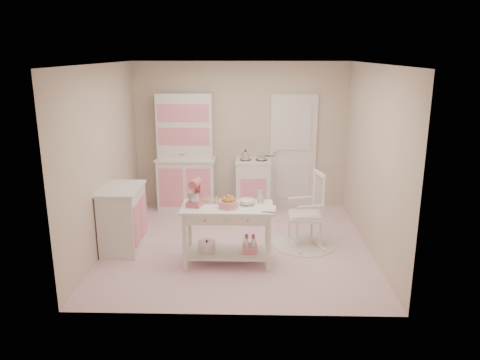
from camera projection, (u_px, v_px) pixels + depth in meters
name	position (u px, v px, depth m)	size (l,w,h in m)	color
room_shell	(237.00, 135.00, 6.47)	(3.84, 3.84, 2.62)	pink
door	(293.00, 151.00, 8.42)	(0.82, 0.05, 2.04)	white
hutch	(186.00, 152.00, 8.26)	(1.06, 0.50, 2.08)	white
stove	(253.00, 185.00, 8.33)	(0.62, 0.57, 0.92)	white
base_cabinet	(123.00, 218.00, 6.66)	(0.54, 0.84, 0.92)	white
lace_rug	(304.00, 244.00, 6.91)	(0.92, 0.92, 0.01)	white
rocking_chair	(305.00, 209.00, 6.77)	(0.48, 0.72, 1.10)	white
work_table	(227.00, 235.00, 6.23)	(1.20, 0.60, 0.80)	white
stand_mixer	(195.00, 193.00, 6.11)	(0.20, 0.28, 0.34)	#DE5D70
cookie_tray	(217.00, 201.00, 6.30)	(0.34, 0.24, 0.02)	silver
bread_basket	(229.00, 204.00, 6.06)	(0.25, 0.25, 0.09)	pink
mixing_bowl	(247.00, 202.00, 6.19)	(0.22, 0.22, 0.07)	white
metal_pitcher	(261.00, 197.00, 6.25)	(0.10, 0.10, 0.17)	silver
recipe_book	(262.00, 209.00, 6.00)	(0.18, 0.24, 0.02)	white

